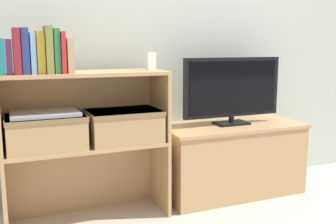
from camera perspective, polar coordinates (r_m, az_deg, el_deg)
The scene contains 20 objects.
ground_plane at distance 2.40m, azimuth 1.56°, elevation -14.80°, with size 16.00×16.00×0.00m, color #BCB2A3.
wall_back at distance 2.63m, azimuth -2.66°, elevation 14.10°, with size 10.00×0.05×2.40m.
tv_stand at distance 2.72m, azimuth 9.03°, elevation -6.65°, with size 0.96×0.46×0.47m.
tv at distance 2.62m, azimuth 9.32°, elevation 3.34°, with size 0.70×0.14×0.44m.
bookshelf_lower_tier at distance 2.37m, azimuth -11.91°, elevation -7.98°, with size 0.90×0.33×0.45m.
bookshelf_upper_tier at distance 2.27m, azimuth -12.27°, elevation 2.25°, with size 0.90×0.33×0.40m.
book_teal at distance 2.10m, azimuth -22.95°, elevation 7.39°, with size 0.03×0.15×0.17m.
book_plum at distance 2.10m, azimuth -22.08°, elevation 7.42°, with size 0.03×0.12×0.17m.
book_maroon at distance 2.10m, azimuth -21.11°, elevation 8.21°, with size 0.03×0.15×0.23m.
book_navy at distance 2.10m, azimuth -20.04°, elevation 8.30°, with size 0.03×0.13×0.23m.
book_skyblue at distance 2.10m, azimuth -19.03°, elevation 8.06°, with size 0.03×0.12×0.21m.
book_mustard at distance 2.11m, azimuth -18.05°, elevation 8.20°, with size 0.04×0.12×0.21m.
book_olive at distance 2.11m, azimuth -16.98°, elevation 8.61°, with size 0.03×0.16×0.24m.
book_forest at distance 2.11m, azimuth -15.94°, elevation 8.49°, with size 0.03×0.14×0.23m.
book_crimson at distance 2.12m, azimuth -15.12°, elevation 8.32°, with size 0.02×0.15×0.21m.
book_tan at distance 2.12m, azimuth -14.19°, elevation 7.91°, with size 0.03×0.14×0.18m.
baby_monitor at distance 2.30m, azimuth -2.46°, elevation 7.39°, with size 0.05×0.04×0.13m.
storage_basket_left at distance 2.20m, azimuth -17.30°, elevation -2.53°, with size 0.41×0.30×0.18m.
storage_basket_right at distance 2.28m, azimuth -6.43°, elevation -1.74°, with size 0.41×0.30×0.18m.
laptop at distance 2.18m, azimuth -17.42°, elevation -0.19°, with size 0.35×0.24×0.02m.
Camera 1 is at (-0.90, -2.00, 1.00)m, focal length 42.00 mm.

